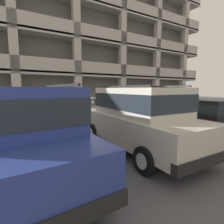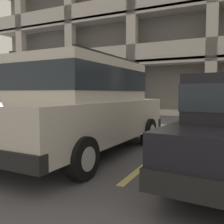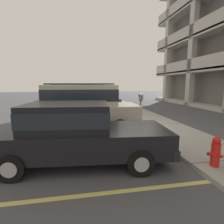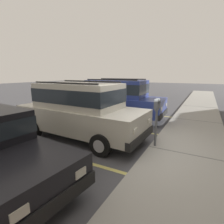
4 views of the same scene
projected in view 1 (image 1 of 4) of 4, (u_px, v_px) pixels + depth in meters
name	position (u px, v px, depth m)	size (l,w,h in m)	color
ground_plane	(101.00, 135.00, 7.62)	(80.00, 80.00, 0.10)	#4C4C51
sidewalk	(89.00, 127.00, 8.70)	(40.00, 2.20, 0.12)	#9E9B93
parking_stall_lines	(150.00, 136.00, 7.22)	(12.36, 4.80, 0.01)	#DBD16B
silver_suv	(138.00, 116.00, 5.53)	(2.13, 4.84, 2.03)	beige
red_sedan	(27.00, 128.00, 3.79)	(2.11, 4.83, 2.03)	navy
dark_hatchback	(200.00, 117.00, 7.00)	(2.14, 4.62, 1.54)	black
parking_meter_near	(94.00, 106.00, 7.67)	(0.35, 0.12, 1.47)	#595B60
parking_meter_far	(183.00, 102.00, 10.88)	(0.15, 0.12, 1.54)	#47474C
parking_garage	(58.00, 20.00, 18.24)	(32.00, 10.00, 19.25)	#64625C
fire_hydrant	(159.00, 114.00, 10.26)	(0.30, 0.30, 0.70)	red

